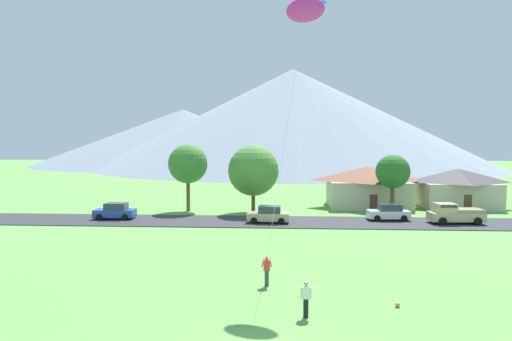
{
  "coord_description": "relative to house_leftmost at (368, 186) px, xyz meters",
  "views": [
    {
      "loc": [
        0.79,
        -15.54,
        7.95
      ],
      "look_at": [
        -0.98,
        12.86,
        6.24
      ],
      "focal_mm": 30.84,
      "sensor_mm": 36.0,
      "label": 1
    }
  ],
  "objects": [
    {
      "name": "tree_center",
      "position": [
        1.7,
        -5.73,
        2.16
      ],
      "size": [
        3.83,
        3.83,
        6.78
      ],
      "color": "brown",
      "rests_on": "ground"
    },
    {
      "name": "house_leftmost",
      "position": [
        0.0,
        0.0,
        0.0
      ],
      "size": [
        10.52,
        8.22,
        5.16
      ],
      "color": "beige",
      "rests_on": "ground"
    },
    {
      "name": "tree_left_of_center",
      "position": [
        -14.16,
        -5.82,
        2.23
      ],
      "size": [
        5.86,
        5.86,
        7.84
      ],
      "color": "brown",
      "rests_on": "ground"
    },
    {
      "name": "watcher_person",
      "position": [
        -9.65,
        -36.43,
        -1.8
      ],
      "size": [
        0.56,
        0.24,
        1.68
      ],
      "color": "black",
      "rests_on": "ground"
    },
    {
      "name": "mountain_far_west_ridge",
      "position": [
        -50.42,
        116.01,
        8.15
      ],
      "size": [
        111.19,
        111.19,
        21.65
      ],
      "primitive_type": "cone",
      "color": "gray",
      "rests_on": "ground"
    },
    {
      "name": "tree_near_left",
      "position": [
        -21.99,
        -4.91,
        2.93
      ],
      "size": [
        4.66,
        4.66,
        7.96
      ],
      "color": "brown",
      "rests_on": "ground"
    },
    {
      "name": "pickup_truck_sand_west_side",
      "position": [
        6.34,
        -11.73,
        -1.61
      ],
      "size": [
        5.29,
        2.52,
        1.99
      ],
      "color": "#C6B284",
      "rests_on": "road_strip"
    },
    {
      "name": "road_strip",
      "position": [
        -11.5,
        -11.81,
        -2.63
      ],
      "size": [
        160.0,
        6.93,
        0.08
      ],
      "primitive_type": "cube",
      "color": "#2D2D33",
      "rests_on": "ground"
    },
    {
      "name": "kite_flyer_with_kite",
      "position": [
        -9.47,
        -28.81,
        12.97
      ],
      "size": [
        3.87,
        4.46,
        16.96
      ],
      "color": "#3D3D42",
      "rests_on": "ground"
    },
    {
      "name": "parked_car_white_west_end",
      "position": [
        0.26,
        -10.19,
        -1.81
      ],
      "size": [
        4.27,
        2.21,
        1.68
      ],
      "color": "white",
      "rests_on": "road_strip"
    },
    {
      "name": "parked_car_blue_mid_east",
      "position": [
        -28.44,
        -11.22,
        -1.81
      ],
      "size": [
        4.28,
        2.23,
        1.68
      ],
      "color": "#2847A8",
      "rests_on": "road_strip"
    },
    {
      "name": "parked_car_tan_mid_west",
      "position": [
        -12.16,
        -12.44,
        -1.81
      ],
      "size": [
        4.27,
        2.21,
        1.68
      ],
      "color": "tan",
      "rests_on": "road_strip"
    },
    {
      "name": "soccer_ball",
      "position": [
        -5.11,
        -34.89,
        -2.55
      ],
      "size": [
        0.24,
        0.24,
        0.24
      ],
      "primitive_type": "sphere",
      "color": "orange",
      "rests_on": "ground"
    },
    {
      "name": "mountain_far_east_ridge",
      "position": [
        -7.51,
        97.25,
        14.23
      ],
      "size": [
        132.78,
        132.78,
        33.81
      ],
      "primitive_type": "cone",
      "color": "gray",
      "rests_on": "ground"
    },
    {
      "name": "house_left_center",
      "position": [
        11.06,
        -0.19,
        -0.13
      ],
      "size": [
        9.55,
        6.79,
        4.92
      ],
      "color": "beige",
      "rests_on": "ground"
    }
  ]
}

